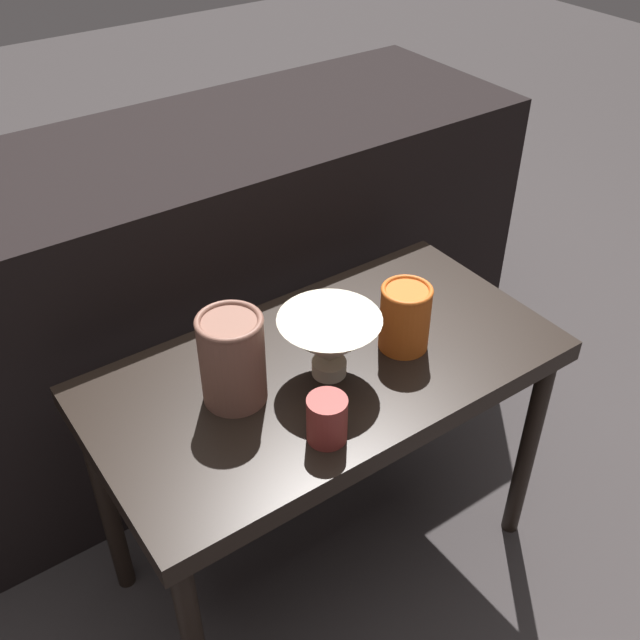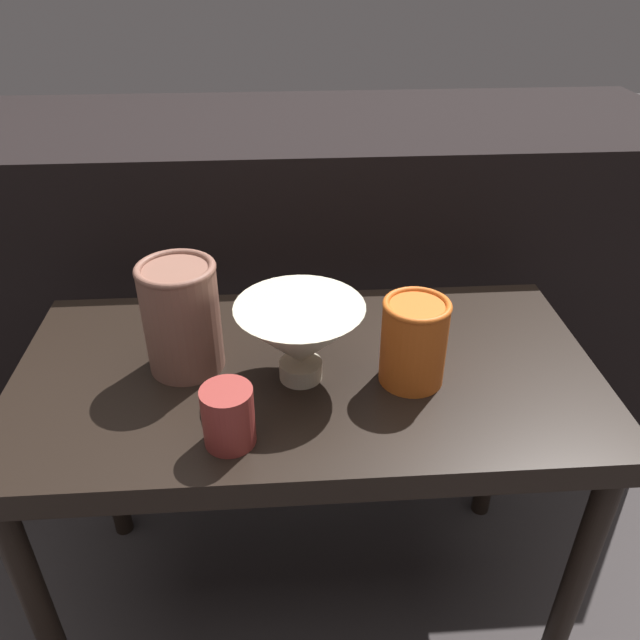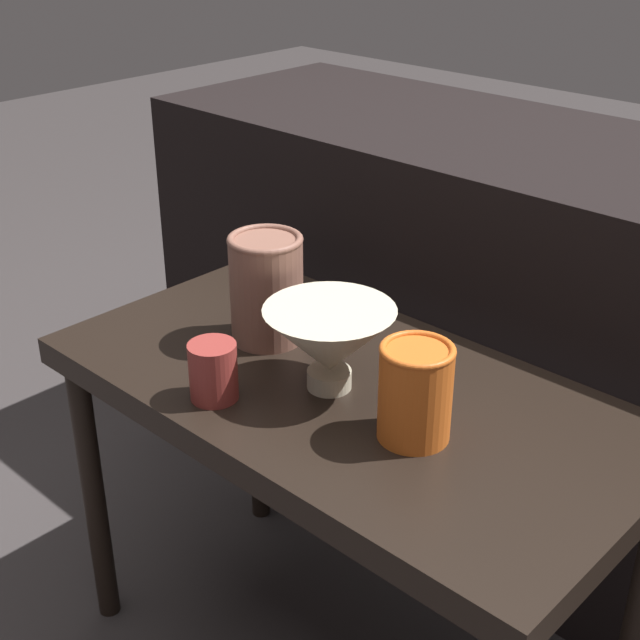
% 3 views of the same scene
% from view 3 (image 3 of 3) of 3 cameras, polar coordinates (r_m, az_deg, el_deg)
% --- Properties ---
extents(table, '(0.83, 0.43, 0.54)m').
position_cam_3_polar(table, '(1.24, 1.58, -6.48)').
color(table, black).
rests_on(table, ground_plane).
extents(couch_backdrop, '(1.61, 0.50, 0.75)m').
position_cam_3_polar(couch_backdrop, '(1.69, 14.20, -1.71)').
color(couch_backdrop, black).
rests_on(couch_backdrop, ground_plane).
extents(bowl, '(0.17, 0.17, 0.12)m').
position_cam_3_polar(bowl, '(1.16, 0.61, -1.39)').
color(bowl, beige).
rests_on(bowl, table).
extents(vase_textured_left, '(0.11, 0.11, 0.16)m').
position_cam_3_polar(vase_textured_left, '(1.28, -3.45, 2.14)').
color(vase_textured_left, brown).
rests_on(vase_textured_left, table).
extents(vase_colorful_right, '(0.09, 0.09, 0.12)m').
position_cam_3_polar(vase_colorful_right, '(1.07, 6.12, -4.53)').
color(vase_colorful_right, orange).
rests_on(vase_colorful_right, table).
extents(cup, '(0.06, 0.06, 0.08)m').
position_cam_3_polar(cup, '(1.16, -6.85, -3.28)').
color(cup, maroon).
rests_on(cup, table).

